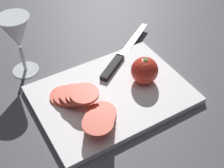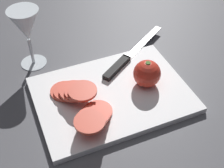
{
  "view_description": "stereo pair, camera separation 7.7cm",
  "coord_description": "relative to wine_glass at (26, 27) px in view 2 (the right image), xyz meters",
  "views": [
    {
      "loc": [
        -0.19,
        -0.47,
        0.58
      ],
      "look_at": [
        0.09,
        0.01,
        0.05
      ],
      "focal_mm": 50.0,
      "sensor_mm": 36.0,
      "label": 1
    },
    {
      "loc": [
        -0.12,
        -0.5,
        0.58
      ],
      "look_at": [
        0.09,
        0.01,
        0.05
      ],
      "focal_mm": 50.0,
      "sensor_mm": 36.0,
      "label": 2
    }
  ],
  "objects": [
    {
      "name": "whole_tomato",
      "position": [
        0.25,
        -0.22,
        -0.07
      ],
      "size": [
        0.07,
        0.07,
        0.07
      ],
      "color": "red",
      "rests_on": "cutting_board"
    },
    {
      "name": "wine_glass",
      "position": [
        0.0,
        0.0,
        0.0
      ],
      "size": [
        0.08,
        0.08,
        0.17
      ],
      "color": "silver",
      "rests_on": "ground_plane"
    },
    {
      "name": "tomato_slice_stack_far",
      "position": [
        0.08,
        -0.29,
        -0.08
      ],
      "size": [
        0.11,
        0.12,
        0.04
      ],
      "color": "#DB4C38",
      "rests_on": "cutting_board"
    },
    {
      "name": "tomato_slice_stack_near",
      "position": [
        0.06,
        -0.19,
        -0.08
      ],
      "size": [
        0.1,
        0.12,
        0.04
      ],
      "color": "#DB4C38",
      "rests_on": "cutting_board"
    },
    {
      "name": "ground_plane",
      "position": [
        0.06,
        -0.23,
        -0.12
      ],
      "size": [
        3.0,
        3.0,
        0.0
      ],
      "primitive_type": "plane",
      "color": "#4C4C51"
    },
    {
      "name": "cutting_board",
      "position": [
        0.16,
        -0.22,
        -0.11
      ],
      "size": [
        0.38,
        0.28,
        0.02
      ],
      "color": "white",
      "rests_on": "ground_plane"
    },
    {
      "name": "knife",
      "position": [
        0.23,
        -0.12,
        -0.1
      ],
      "size": [
        0.26,
        0.18,
        0.01
      ],
      "rotation": [
        0.0,
        0.0,
        0.59
      ],
      "color": "silver",
      "rests_on": "cutting_board"
    }
  ]
}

